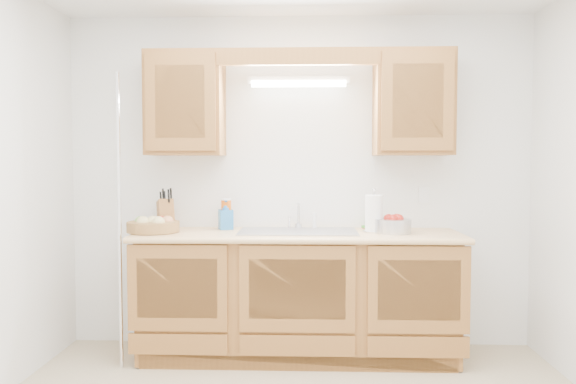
{
  "coord_description": "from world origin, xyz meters",
  "views": [
    {
      "loc": [
        0.07,
        -2.78,
        1.4
      ],
      "look_at": [
        -0.06,
        0.85,
        1.21
      ],
      "focal_mm": 35.0,
      "sensor_mm": 36.0,
      "label": 1
    }
  ],
  "objects_px": {
    "fruit_basket": "(153,225)",
    "knife_block": "(166,214)",
    "apple_bowl": "(393,225)",
    "paper_towel": "(374,214)"
  },
  "relations": [
    {
      "from": "paper_towel",
      "to": "apple_bowl",
      "type": "distance_m",
      "value": 0.15
    },
    {
      "from": "paper_towel",
      "to": "apple_bowl",
      "type": "xyz_separation_m",
      "value": [
        0.13,
        -0.04,
        -0.07
      ]
    },
    {
      "from": "paper_towel",
      "to": "apple_bowl",
      "type": "height_order",
      "value": "paper_towel"
    },
    {
      "from": "paper_towel",
      "to": "knife_block",
      "type": "bearing_deg",
      "value": 175.82
    },
    {
      "from": "paper_towel",
      "to": "apple_bowl",
      "type": "bearing_deg",
      "value": -15.71
    },
    {
      "from": "knife_block",
      "to": "apple_bowl",
      "type": "height_order",
      "value": "knife_block"
    },
    {
      "from": "knife_block",
      "to": "apple_bowl",
      "type": "relative_size",
      "value": 1.11
    },
    {
      "from": "fruit_basket",
      "to": "knife_block",
      "type": "xyz_separation_m",
      "value": [
        0.05,
        0.17,
        0.06
      ]
    },
    {
      "from": "fruit_basket",
      "to": "apple_bowl",
      "type": "relative_size",
      "value": 1.45
    },
    {
      "from": "fruit_basket",
      "to": "knife_block",
      "type": "distance_m",
      "value": 0.19
    }
  ]
}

